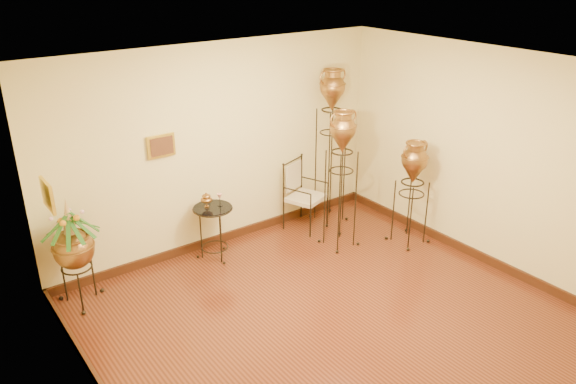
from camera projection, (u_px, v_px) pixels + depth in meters
ground at (339, 325)px, 6.22m from camera, size 5.00×5.00×0.00m
room_shell at (344, 181)px, 5.54m from camera, size 5.02×5.02×2.81m
amphora_tall at (331, 145)px, 8.25m from camera, size 0.47×0.47×2.34m
amphora_mid at (341, 179)px, 7.58m from camera, size 0.49×0.49×1.96m
amphora_short at (412, 192)px, 7.75m from camera, size 0.49×0.49×1.52m
planter_urn at (73, 245)px, 6.35m from camera, size 0.74×0.74×1.37m
armchair at (306, 195)px, 8.27m from camera, size 0.73×0.71×1.03m
side_table at (214, 231)px, 7.47m from camera, size 0.55×0.55×0.94m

